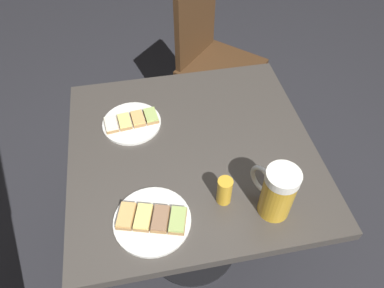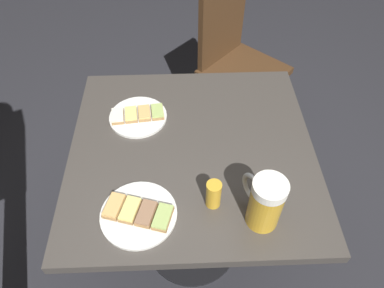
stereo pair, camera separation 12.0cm
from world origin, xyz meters
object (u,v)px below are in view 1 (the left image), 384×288
object	(u,v)px
plate_near	(152,220)
beer_mug	(277,192)
cafe_chair	(212,56)
plate_far	(132,122)
beer_glass_small	(224,191)

from	to	relation	value
plate_near	beer_mug	size ratio (longest dim) A/B	1.27
plate_near	cafe_chair	xyz separation A→B (m)	(1.05, -0.43, -0.23)
beer_mug	cafe_chair	size ratio (longest dim) A/B	0.21
plate_far	beer_mug	size ratio (longest dim) A/B	1.19
beer_glass_small	cafe_chair	distance (m)	1.08
beer_mug	plate_far	bearing A→B (deg)	41.60
plate_near	cafe_chair	world-z (taller)	cafe_chair
plate_near	cafe_chair	size ratio (longest dim) A/B	0.26
plate_near	beer_mug	distance (m)	0.36
beer_mug	cafe_chair	xyz separation A→B (m)	(1.08, -0.07, -0.31)
plate_near	plate_far	xyz separation A→B (m)	(0.41, 0.03, -0.00)
plate_near	beer_glass_small	bearing A→B (deg)	-81.57
beer_mug	cafe_chair	distance (m)	1.12
beer_glass_small	plate_far	bearing A→B (deg)	33.46
plate_far	beer_glass_small	bearing A→B (deg)	-146.54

